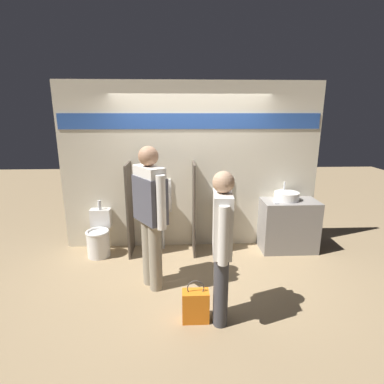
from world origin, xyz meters
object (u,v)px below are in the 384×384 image
(urinal_near_counter, at_px, (162,202))
(person_with_lanyard, at_px, (222,242))
(urinal_far, at_px, (224,201))
(sink_basin, at_px, (287,196))
(cell_phone, at_px, (276,202))
(shopping_bag, at_px, (196,306))
(person_in_vest, at_px, (150,209))
(toilet, at_px, (99,237))

(urinal_near_counter, height_order, person_with_lanyard, person_with_lanyard)
(urinal_near_counter, height_order, urinal_far, same)
(urinal_far, bearing_deg, sink_basin, -4.71)
(cell_phone, bearing_deg, shopping_bag, -130.05)
(person_with_lanyard, bearing_deg, sink_basin, -31.35)
(person_with_lanyard, bearing_deg, cell_phone, -28.85)
(urinal_far, bearing_deg, cell_phone, -16.61)
(sink_basin, bearing_deg, person_with_lanyard, -126.63)
(person_in_vest, bearing_deg, shopping_bag, -178.02)
(toilet, distance_m, person_with_lanyard, 2.47)
(cell_phone, relative_size, toilet, 0.16)
(person_with_lanyard, relative_size, shopping_bag, 3.39)
(toilet, xyz_separation_m, person_with_lanyard, (1.72, -1.66, 0.62))
(urinal_far, xyz_separation_m, person_in_vest, (-1.09, -1.13, 0.25))
(sink_basin, height_order, person_with_lanyard, person_with_lanyard)
(urinal_near_counter, xyz_separation_m, shopping_bag, (0.44, -1.85, -0.63))
(urinal_far, xyz_separation_m, shopping_bag, (-0.57, -1.85, -0.63))
(cell_phone, height_order, person_in_vest, person_in_vest)
(cell_phone, height_order, toilet, cell_phone)
(cell_phone, height_order, urinal_near_counter, urinal_near_counter)
(sink_basin, xyz_separation_m, person_with_lanyard, (-1.31, -1.76, 0.01))
(sink_basin, height_order, person_in_vest, person_in_vest)
(toilet, bearing_deg, shopping_bag, -49.01)
(cell_phone, relative_size, urinal_near_counter, 0.12)
(urinal_far, distance_m, shopping_bag, 2.03)
(cell_phone, height_order, person_with_lanyard, person_with_lanyard)
(urinal_far, relative_size, person_with_lanyard, 0.73)
(urinal_far, bearing_deg, toilet, -175.00)
(cell_phone, xyz_separation_m, urinal_far, (-0.78, 0.23, -0.04))
(sink_basin, height_order, shopping_bag, sink_basin)
(urinal_far, distance_m, person_with_lanyard, 1.87)
(urinal_far, bearing_deg, person_in_vest, -134.11)
(cell_phone, xyz_separation_m, person_with_lanyard, (-1.09, -1.60, 0.07))
(sink_basin, xyz_separation_m, person_in_vest, (-2.10, -1.05, 0.16))
(person_with_lanyard, bearing_deg, urinal_far, -4.07)
(urinal_near_counter, bearing_deg, shopping_bag, -76.60)
(sink_basin, relative_size, cell_phone, 2.83)
(urinal_near_counter, height_order, shopping_bag, urinal_near_counter)
(cell_phone, height_order, urinal_far, urinal_far)
(sink_basin, bearing_deg, person_in_vest, -153.47)
(urinal_near_counter, xyz_separation_m, person_with_lanyard, (0.71, -1.84, 0.11))
(toilet, bearing_deg, urinal_near_counter, 9.92)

